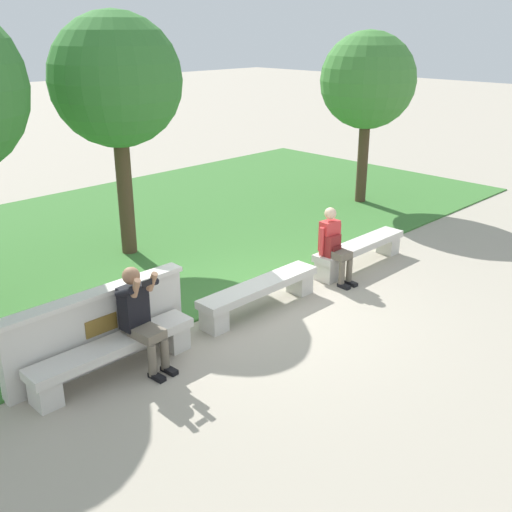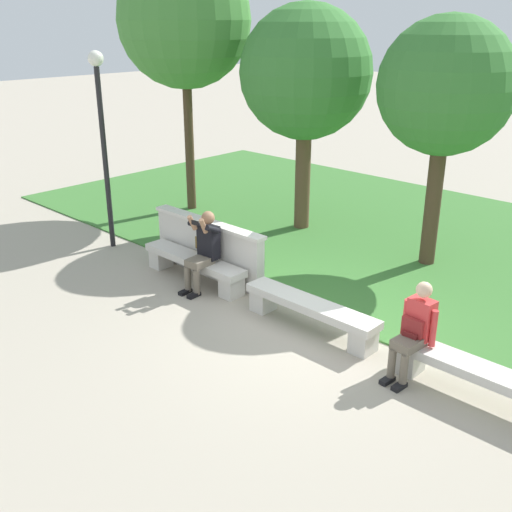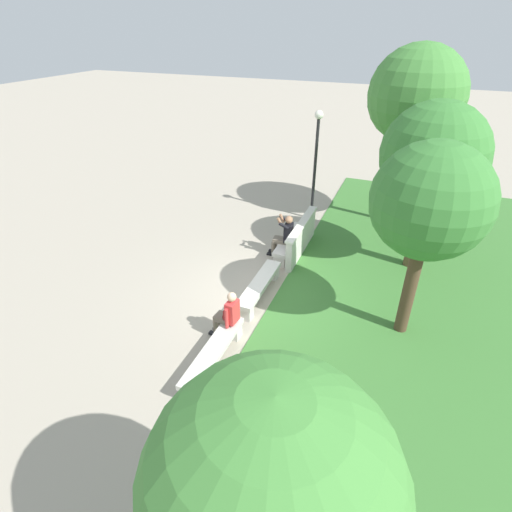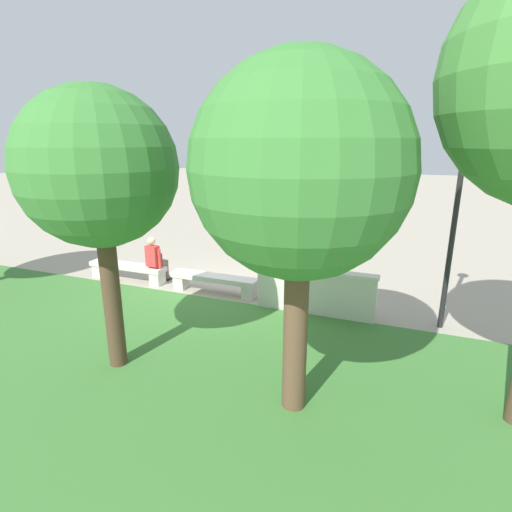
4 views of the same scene
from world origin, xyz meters
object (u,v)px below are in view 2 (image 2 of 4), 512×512
Objects in this scene: bench_mid at (481,378)px; lamp_post at (102,123)px; bench_main at (194,264)px; tree_right_background at (446,88)px; bench_near at (310,310)px; person_photographer at (204,247)px; tree_far_back at (184,21)px; person_distant at (415,328)px; tree_behind_wall at (306,74)px; backpack at (414,330)px.

bench_mid is 7.86m from lamp_post.
tree_right_background reaches higher than bench_main.
bench_near is 1.67× the size of person_photographer.
tree_far_back is (-3.58, 2.80, 3.44)m from person_photographer.
bench_near and bench_mid have the same top height.
person_distant is 0.22× the size of tree_far_back.
tree_behind_wall is at bearing 103.04° from person_photographer.
person_distant is (3.87, 0.01, -0.06)m from person_photographer.
person_distant reaches higher than backpack.
tree_far_back is at bearing 161.84° from bench_mid.
tree_far_back is at bearing 105.38° from lamp_post.
person_photographer reaches higher than bench_near.
bench_near is 0.59× the size of lamp_post.
tree_behind_wall reaches higher than lamp_post.
person_distant is 0.28× the size of tree_behind_wall.
tree_right_background is at bearing 7.31° from tree_far_back.
lamp_post is at bearing 179.95° from bench_mid.
person_photographer is at bearing -12.11° from bench_main.
bench_main is 0.51× the size of tree_right_background.
backpack is at bearing 0.57° from person_photographer.
person_photographer is (0.36, -0.08, 0.43)m from bench_main.
bench_main is 1.00× the size of bench_near.
tree_behind_wall is 4.07m from lamp_post.
backpack is (4.21, -0.04, 0.32)m from bench_main.
tree_behind_wall is 2.98m from tree_right_background.
backpack is at bearing -36.83° from tree_behind_wall.
backpack is (-0.02, 0.03, -0.05)m from person_distant.
backpack is (-0.88, -0.04, 0.32)m from bench_mid.
tree_behind_wall reaches higher than bench_mid.
tree_far_back is (-7.45, 2.79, 3.51)m from person_distant.
bench_main is at bearing -40.23° from tree_far_back.
bench_main is at bearing -0.15° from lamp_post.
lamp_post reaches higher than bench_near.
backpack is at bearing -0.54° from bench_main.
tree_far_back is (-5.77, 2.73, 3.87)m from bench_near.
bench_mid is 9.56m from tree_far_back.
person_distant is at bearing -0.90° from bench_main.
backpack is at bearing -1.36° from bench_near.
bench_mid is 5.14× the size of backpack.
person_photographer is 0.29× the size of tree_behind_wall.
tree_behind_wall is (-0.82, 3.53, 2.47)m from person_photographer.
backpack is 0.12× the size of lamp_post.
tree_behind_wall is at bearing 59.66° from lamp_post.
bench_main is 5.14× the size of backpack.
tree_right_background is 0.77× the size of tree_far_back.
tree_right_background is at bearing 58.56° from person_photographer.
tree_far_back reaches higher than bench_near.
tree_far_back is at bearing -165.24° from tree_behind_wall.
bench_near is (2.54, 0.00, 0.00)m from bench_main.
bench_near is at bearing -25.30° from tree_far_back.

